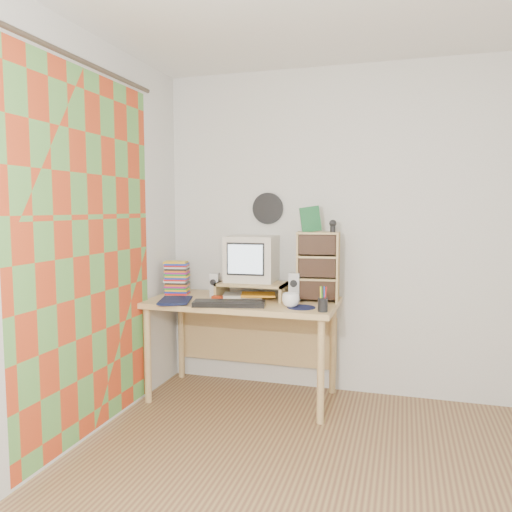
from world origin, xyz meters
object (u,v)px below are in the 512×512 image
Objects in this scene: cd_rack at (317,267)px; mug at (291,300)px; diary at (160,299)px; crt_monitor at (251,259)px; desk at (245,316)px; keyboard at (229,303)px; dvd_stack at (177,279)px.

cd_rack is 4.17× the size of mug.
crt_monitor is at bearing 20.23° from diary.
diary is at bearing -146.41° from crt_monitor.
keyboard reaches higher than desk.
cd_rack reaches higher than crt_monitor.
desk is at bearing 150.92° from mug.
mug is (0.41, -0.23, 0.18)m from desk.
keyboard is 4.11× the size of mug.
mug is 0.95m from diary.
crt_monitor is 1.47× the size of dvd_stack.
mug reaches higher than keyboard.
dvd_stack reaches higher than diary.
desk is at bearing 73.72° from keyboard.
cd_rack is (0.52, -0.02, -0.04)m from crt_monitor.
keyboard is at bearing -98.48° from crt_monitor.
dvd_stack is 0.95× the size of diary.
diary is at bearing -148.74° from desk.
cd_rack is at bearing -5.51° from crt_monitor.
dvd_stack is at bearing 165.34° from mug.
dvd_stack reaches higher than mug.
diary is (-0.95, -0.10, -0.02)m from mug.
diary is (-0.56, -0.42, -0.27)m from crt_monitor.
diary is (-0.54, -0.33, 0.16)m from desk.
keyboard is 0.98× the size of cd_rack.
diary is (0.04, -0.36, -0.10)m from dvd_stack.
diary is at bearing -166.29° from cd_rack.
crt_monitor reaches higher than keyboard.
dvd_stack reaches higher than desk.
desk is at bearing -14.29° from dvd_stack.
dvd_stack is at bearing 176.81° from desk.
cd_rack reaches higher than dvd_stack.
desk is 0.64m from dvd_stack.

